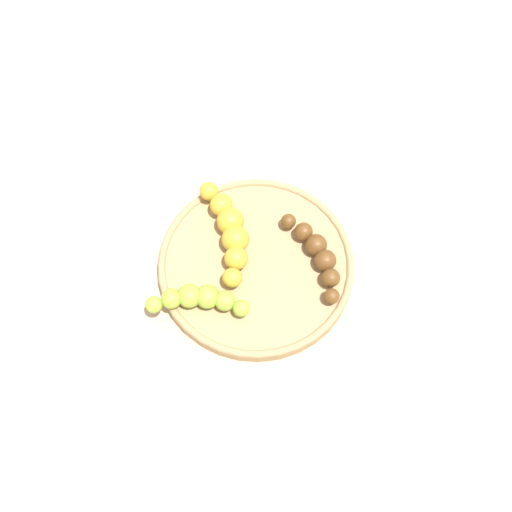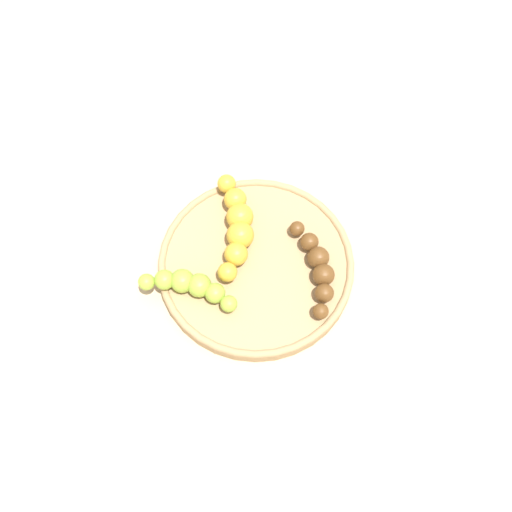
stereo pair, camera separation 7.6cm
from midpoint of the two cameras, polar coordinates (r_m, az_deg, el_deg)
The scene contains 5 objects.
ground_plane at distance 0.80m, azimuth -2.72°, elevation -1.48°, with size 2.40×2.40×0.00m, color tan.
fruit_bowl at distance 0.78m, azimuth -2.76°, elevation -1.11°, with size 0.26×0.26×0.02m.
banana_overripe at distance 0.77m, azimuth 3.19°, elevation -0.09°, with size 0.14×0.04×0.03m.
banana_spotted at distance 0.78m, azimuth -5.39°, elevation 2.17°, with size 0.16×0.06×0.04m.
banana_green at distance 0.75m, azimuth -8.53°, elevation -4.46°, with size 0.07×0.12×0.03m.
Camera 1 is at (0.30, -0.13, 0.72)m, focal length 41.26 mm.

